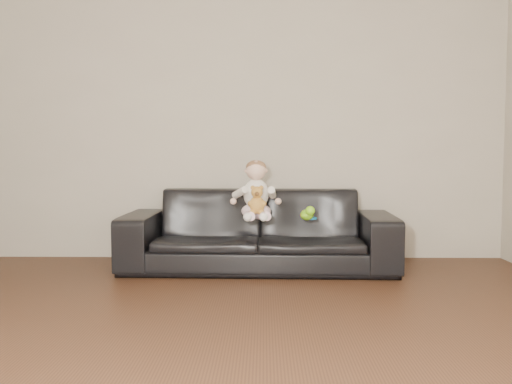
{
  "coord_description": "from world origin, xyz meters",
  "views": [
    {
      "loc": [
        0.32,
        -2.48,
        0.98
      ],
      "look_at": [
        0.25,
        2.14,
        0.65
      ],
      "focal_mm": 40.0,
      "sensor_mm": 36.0,
      "label": 1
    }
  ],
  "objects_px": {
    "baby": "(256,193)",
    "toy_blue_disc": "(310,218)",
    "teddy_bear": "(257,200)",
    "toy_rattle": "(304,215)",
    "sofa": "(259,230)",
    "toy_green": "(307,215)"
  },
  "relations": [
    {
      "from": "baby",
      "to": "toy_blue_disc",
      "type": "relative_size",
      "value": 4.5
    },
    {
      "from": "teddy_bear",
      "to": "toy_rattle",
      "type": "distance_m",
      "value": 0.44
    },
    {
      "from": "sofa",
      "to": "teddy_bear",
      "type": "distance_m",
      "value": 0.38
    },
    {
      "from": "baby",
      "to": "toy_blue_disc",
      "type": "xyz_separation_m",
      "value": [
        0.44,
        -0.0,
        -0.2
      ]
    },
    {
      "from": "toy_green",
      "to": "toy_rattle",
      "type": "xyz_separation_m",
      "value": [
        -0.02,
        0.09,
        -0.01
      ]
    },
    {
      "from": "teddy_bear",
      "to": "toy_green",
      "type": "relative_size",
      "value": 1.75
    },
    {
      "from": "toy_rattle",
      "to": "toy_blue_disc",
      "type": "distance_m",
      "value": 0.06
    },
    {
      "from": "sofa",
      "to": "baby",
      "type": "height_order",
      "value": "baby"
    },
    {
      "from": "toy_green",
      "to": "toy_rattle",
      "type": "relative_size",
      "value": 2.05
    },
    {
      "from": "sofa",
      "to": "toy_green",
      "type": "relative_size",
      "value": 17.64
    },
    {
      "from": "baby",
      "to": "toy_green",
      "type": "relative_size",
      "value": 3.77
    },
    {
      "from": "teddy_bear",
      "to": "toy_blue_disc",
      "type": "relative_size",
      "value": 2.09
    },
    {
      "from": "toy_rattle",
      "to": "toy_green",
      "type": "bearing_deg",
      "value": -79.31
    },
    {
      "from": "teddy_bear",
      "to": "baby",
      "type": "bearing_deg",
      "value": 78.68
    },
    {
      "from": "toy_green",
      "to": "toy_blue_disc",
      "type": "bearing_deg",
      "value": 65.67
    },
    {
      "from": "sofa",
      "to": "teddy_bear",
      "type": "xyz_separation_m",
      "value": [
        -0.01,
        -0.27,
        0.27
      ]
    },
    {
      "from": "sofa",
      "to": "toy_green",
      "type": "bearing_deg",
      "value": -25.4
    },
    {
      "from": "sofa",
      "to": "teddy_bear",
      "type": "height_order",
      "value": "teddy_bear"
    },
    {
      "from": "toy_green",
      "to": "toy_blue_disc",
      "type": "relative_size",
      "value": 1.2
    },
    {
      "from": "teddy_bear",
      "to": "toy_blue_disc",
      "type": "height_order",
      "value": "teddy_bear"
    },
    {
      "from": "sofa",
      "to": "toy_rattle",
      "type": "height_order",
      "value": "sofa"
    },
    {
      "from": "baby",
      "to": "toy_rattle",
      "type": "relative_size",
      "value": 7.72
    }
  ]
}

